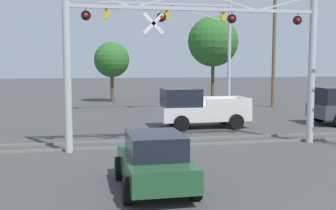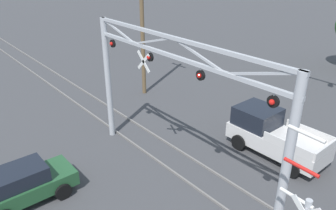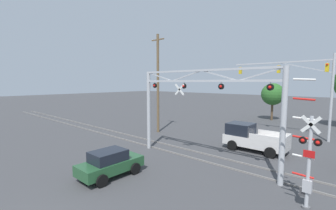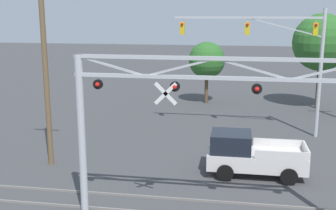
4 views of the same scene
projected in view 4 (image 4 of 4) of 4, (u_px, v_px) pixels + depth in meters
rail_track_far at (214, 202)px, 18.17m from camera, size 80.00×0.08×0.10m
crossing_gantry at (214, 120)px, 15.63m from camera, size 10.75×0.31×6.49m
traffic_signal_span at (287, 50)px, 26.94m from camera, size 9.55×0.39×8.30m
pickup_truck_lead at (250, 155)px, 21.13m from camera, size 4.86×2.34×2.15m
utility_pole_left at (45, 61)px, 21.58m from camera, size 1.80×0.28×10.85m
background_tree_beyond_span at (207, 60)px, 37.17m from camera, size 3.23×3.23×5.49m
background_tree_far_left_verge at (321, 42)px, 34.75m from camera, size 4.74×4.74×7.96m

